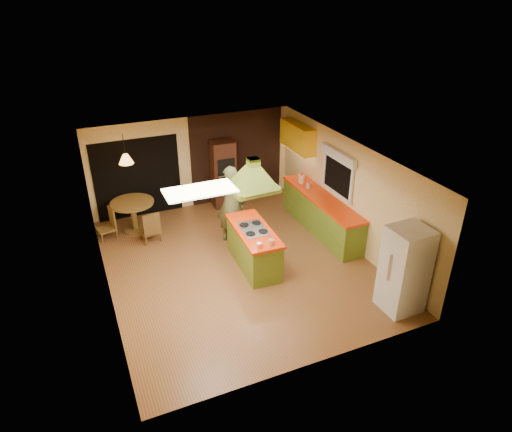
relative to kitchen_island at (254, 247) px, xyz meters
name	(u,v)px	position (x,y,z in m)	size (l,w,h in m)	color
ground	(238,264)	(-0.31, 0.18, -0.46)	(6.50, 6.50, 0.00)	brown
room_walls	(237,214)	(-0.31, 0.18, 0.79)	(5.50, 6.50, 6.50)	#F7E8B1
ceiling_plane	(236,158)	(-0.31, 0.18, 2.04)	(6.50, 6.50, 0.00)	silver
brick_panel	(237,156)	(0.94, 3.41, 0.79)	(2.64, 0.03, 2.50)	#381E14
nook_opening	(138,178)	(-1.81, 3.41, 0.59)	(2.20, 0.03, 2.10)	black
right_counter	(321,214)	(2.14, 0.78, 0.00)	(0.62, 3.05, 0.92)	olive
upper_cabinets	(298,137)	(2.26, 2.38, 1.49)	(0.34, 1.40, 0.70)	yellow
window_right	(338,166)	(2.39, 0.58, 1.31)	(0.12, 1.35, 1.06)	black
fluor_panel	(200,191)	(-1.41, -1.02, 2.03)	(1.20, 0.60, 0.03)	white
kitchen_island	(254,247)	(0.00, 0.00, 0.00)	(0.80, 1.83, 0.92)	olive
range_hood	(253,170)	(0.00, 0.00, 1.80)	(0.97, 0.72, 0.78)	#586D1B
man	(231,204)	(-0.05, 1.25, 0.49)	(0.69, 0.45, 1.89)	#4E512B
refrigerator	(405,270)	(2.00, -2.44, 0.40)	(0.71, 0.67, 1.72)	silver
wall_oven	(223,174)	(0.42, 3.12, 0.47)	(0.64, 0.63, 1.85)	#462316
dining_table	(133,210)	(-2.12, 2.62, 0.10)	(1.06, 1.06, 0.79)	brown
chair_left	(105,224)	(-2.82, 2.52, -0.08)	(0.41, 0.41, 0.75)	brown
chair_near	(149,226)	(-1.87, 1.97, -0.06)	(0.43, 0.43, 0.79)	brown
pendant_lamp	(126,159)	(-2.12, 2.62, 1.44)	(0.34, 0.34, 0.22)	#FF9E3F
canister_large	(302,179)	(2.09, 1.73, 0.57)	(0.14, 0.14, 0.21)	#FCEFCA
canister_medium	(301,178)	(2.09, 1.79, 0.57)	(0.15, 0.15, 0.21)	beige
canister_small	(309,186)	(2.09, 1.37, 0.54)	(0.11, 0.11, 0.15)	beige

